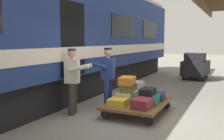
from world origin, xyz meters
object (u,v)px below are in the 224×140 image
Objects in this scene: suitcase_cream_canvas at (127,96)px; suitcase_burgundy_valise at (142,103)px; suitcase_black_hardshell at (148,92)px; baggage_tug at (195,66)px; suitcase_teal_softside at (149,99)px; porter_in_overalls at (107,75)px; suitcase_navy_fabric at (155,96)px; train_car at (32,35)px; luggage_cart at (138,103)px; suitcase_yellow_case at (118,102)px; suitcase_brown_leather at (134,93)px; suitcase_olive_duffel at (128,88)px; suitcase_orange_carryall at (127,81)px; porter_by_door at (73,79)px; suitcase_gray_aluminum at (134,85)px.

suitcase_burgundy_valise is (-0.62, 0.52, -0.01)m from suitcase_cream_canvas.
suitcase_black_hardshell is 0.26× the size of baggage_tug.
suitcase_teal_softside is 1.41m from porter_in_overalls.
train_car is at bearing 13.52° from suitcase_navy_fabric.
luggage_cart is (-3.26, -0.33, -1.80)m from train_car.
suitcase_burgundy_valise is 0.62m from suitcase_yellow_case.
suitcase_brown_leather is at bearing -90.00° from suitcase_cream_canvas.
suitcase_yellow_case is 0.81m from suitcase_black_hardshell.
suitcase_teal_softside is (-3.57, -0.33, -1.64)m from train_car.
suitcase_olive_duffel is (-0.02, -0.02, 0.22)m from suitcase_cream_canvas.
suitcase_yellow_case is 0.26× the size of baggage_tug.
suitcase_navy_fabric is at bearing 88.26° from baggage_tug.
suitcase_orange_carryall reaches higher than suitcase_navy_fabric.
porter_by_door is at bearing 12.75° from suitcase_yellow_case.
suitcase_olive_duffel is (0.61, 0.51, 0.26)m from suitcase_navy_fabric.
luggage_cart is 3.63× the size of suitcase_navy_fabric.
luggage_cart is 1.20m from porter_in_overalls.
baggage_tug is at bearing -91.74° from suitcase_navy_fabric.
suitcase_black_hardshell is at bearing 19.41° from suitcase_teal_softside.
suitcase_olive_duffel is 1.18× the size of suitcase_black_hardshell.
train_car is 3.21m from suitcase_orange_carryall.
suitcase_gray_aluminum reaches higher than suitcase_burgundy_valise.
baggage_tug is (-1.98, -7.58, -0.30)m from porter_by_door.
porter_in_overalls is (0.68, -0.19, 0.49)m from suitcase_cream_canvas.
suitcase_burgundy_valise is 1.14× the size of suitcase_gray_aluminum.
suitcase_black_hardshell is at bearing 178.77° from suitcase_cream_canvas.
luggage_cart is 0.49m from suitcase_olive_duffel.
porter_in_overalls reaches higher than baggage_tug.
suitcase_teal_softside reaches higher than suitcase_brown_leather.
suitcase_cream_canvas is 0.22m from suitcase_olive_duffel.
baggage_tug is (-0.19, -7.32, 0.20)m from suitcase_burgundy_valise.
porter_by_door reaches higher than suitcase_teal_softside.
suitcase_olive_duffel is at bearing 90.79° from suitcase_gray_aluminum.
suitcase_cream_canvas is at bearing -145.92° from porter_by_door.
porter_by_door is (1.48, 0.79, 0.66)m from luggage_cart.
baggage_tug is (-0.80, -6.77, -0.03)m from suitcase_olive_duffel.
suitcase_yellow_case is 1.31m from porter_by_door.
suitcase_olive_duffel is at bearing -41.80° from suitcase_burgundy_valise.
suitcase_navy_fabric is (-0.62, -0.52, -0.04)m from suitcase_cream_canvas.
suitcase_navy_fabric is 0.58m from suitcase_black_hardshell.
suitcase_burgundy_valise is at bearing 120.20° from suitcase_gray_aluminum.
suitcase_brown_leather is at bearing -42.49° from suitcase_black_hardshell.
suitcase_teal_softside is 1.07× the size of suitcase_brown_leather.
suitcase_brown_leather is at bearing 26.73° from suitcase_gray_aluminum.
suitcase_cream_canvas is at bearing 0.00° from suitcase_teal_softside.
suitcase_gray_aluminum is at bearing -131.71° from porter_by_door.
suitcase_black_hardshell is (-0.28, 0.01, 0.35)m from luggage_cart.
suitcase_black_hardshell is 6.81m from baggage_tug.
suitcase_cream_canvas is 0.61m from suitcase_black_hardshell.
suitcase_navy_fabric and suitcase_yellow_case have the same top height.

